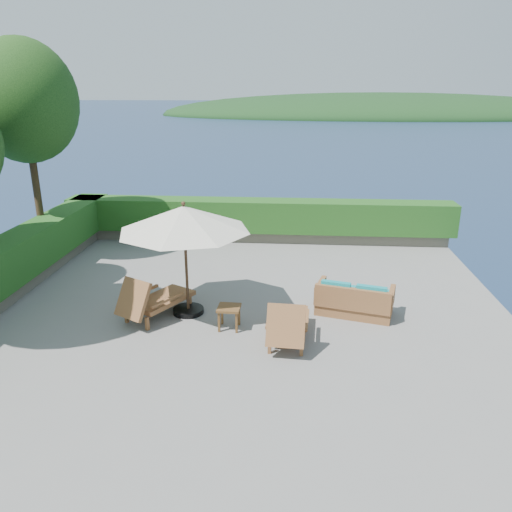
# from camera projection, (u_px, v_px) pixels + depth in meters

# --- Properties ---
(ground) EXTENTS (12.00, 12.00, 0.00)m
(ground) POSITION_uv_depth(u_px,v_px,m) (240.00, 314.00, 11.05)
(ground) COLOR gray
(ground) RESTS_ON ground
(foundation) EXTENTS (12.00, 12.00, 3.00)m
(foundation) POSITION_uv_depth(u_px,v_px,m) (240.00, 375.00, 11.55)
(foundation) COLOR #584F46
(foundation) RESTS_ON ocean
(ocean) EXTENTS (600.00, 600.00, 0.00)m
(ocean) POSITION_uv_depth(u_px,v_px,m) (241.00, 427.00, 12.02)
(ocean) COLOR #152341
(ocean) RESTS_ON ground
(offshore_island) EXTENTS (126.00, 57.60, 12.60)m
(offshore_island) POSITION_uv_depth(u_px,v_px,m) (379.00, 115.00, 142.36)
(offshore_island) COLOR #133318
(offshore_island) RESTS_ON ocean
(planter_wall_far) EXTENTS (12.00, 0.60, 0.36)m
(planter_wall_far) POSITION_uv_depth(u_px,v_px,m) (258.00, 235.00, 16.28)
(planter_wall_far) COLOR #706A5A
(planter_wall_far) RESTS_ON ground
(hedge_far) EXTENTS (12.40, 0.90, 1.00)m
(hedge_far) POSITION_uv_depth(u_px,v_px,m) (258.00, 215.00, 16.07)
(hedge_far) COLOR #1A4C15
(hedge_far) RESTS_ON planter_wall_far
(tree_far) EXTENTS (2.80, 2.80, 6.03)m
(tree_far) POSITION_uv_depth(u_px,v_px,m) (24.00, 102.00, 13.09)
(tree_far) COLOR #432E19
(tree_far) RESTS_ON ground
(patio_umbrella) EXTENTS (3.12, 3.12, 2.54)m
(patio_umbrella) POSITION_uv_depth(u_px,v_px,m) (184.00, 220.00, 10.43)
(patio_umbrella) COLOR black
(patio_umbrella) RESTS_ON ground
(lounge_left) EXTENTS (1.51, 1.91, 1.03)m
(lounge_left) POSITION_uv_depth(u_px,v_px,m) (153.00, 299.00, 10.75)
(lounge_left) COLOR #905D34
(lounge_left) RESTS_ON ground
(lounge_right) EXTENTS (0.85, 1.77, 1.00)m
(lounge_right) POSITION_uv_depth(u_px,v_px,m) (288.00, 323.00, 9.71)
(lounge_right) COLOR #905D34
(lounge_right) RESTS_ON ground
(side_table) EXTENTS (0.48, 0.48, 0.49)m
(side_table) POSITION_uv_depth(u_px,v_px,m) (229.00, 311.00, 10.28)
(side_table) COLOR brown
(side_table) RESTS_ON ground
(wicker_loveseat) EXTENTS (1.81, 1.25, 0.81)m
(wicker_loveseat) POSITION_uv_depth(u_px,v_px,m) (354.00, 301.00, 10.95)
(wicker_loveseat) COLOR #905D34
(wicker_loveseat) RESTS_ON ground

